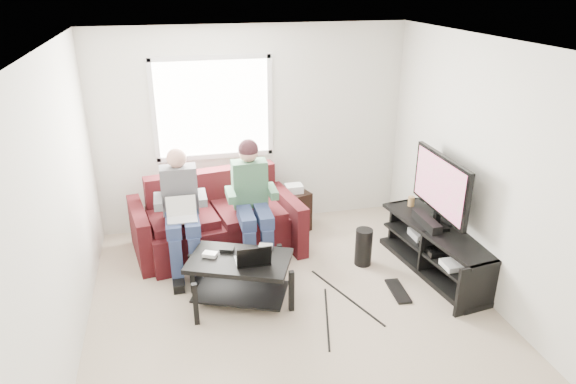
% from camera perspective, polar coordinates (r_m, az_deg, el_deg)
% --- Properties ---
extents(floor, '(4.50, 4.50, 0.00)m').
position_cam_1_polar(floor, '(5.24, 0.81, -13.64)').
color(floor, tan).
rests_on(floor, ground).
extents(ceiling, '(4.50, 4.50, 0.00)m').
position_cam_1_polar(ceiling, '(4.24, 1.01, 15.83)').
color(ceiling, white).
rests_on(ceiling, wall_back).
extents(wall_back, '(4.50, 0.00, 4.50)m').
position_cam_1_polar(wall_back, '(6.67, -3.90, 7.01)').
color(wall_back, silver).
rests_on(wall_back, floor).
extents(wall_front, '(4.50, 0.00, 4.50)m').
position_cam_1_polar(wall_front, '(2.79, 13.00, -18.66)').
color(wall_front, silver).
rests_on(wall_front, floor).
extents(wall_left, '(0.00, 4.50, 4.50)m').
position_cam_1_polar(wall_left, '(4.57, -24.23, -2.76)').
color(wall_left, silver).
rests_on(wall_left, floor).
extents(wall_right, '(0.00, 4.50, 4.50)m').
position_cam_1_polar(wall_right, '(5.41, 21.90, 1.50)').
color(wall_right, silver).
rests_on(wall_right, floor).
extents(window, '(1.48, 0.04, 1.28)m').
position_cam_1_polar(window, '(6.52, -8.34, 9.17)').
color(window, white).
rests_on(window, wall_back).
extents(sofa, '(2.08, 1.17, 0.91)m').
position_cam_1_polar(sofa, '(6.32, -8.02, -3.50)').
color(sofa, '#3F0F10').
rests_on(sofa, floor).
extents(person_left, '(0.40, 0.71, 1.38)m').
position_cam_1_polar(person_left, '(5.80, -11.80, -1.58)').
color(person_left, navy).
rests_on(person_left, sofa).
extents(person_right, '(0.40, 0.71, 1.43)m').
position_cam_1_polar(person_right, '(5.86, -4.04, -0.24)').
color(person_right, navy).
rests_on(person_right, sofa).
extents(laptop_silver, '(0.36, 0.29, 0.24)m').
position_cam_1_polar(laptop_silver, '(5.65, -11.71, -2.43)').
color(laptop_silver, silver).
rests_on(laptop_silver, person_left).
extents(coffee_table, '(1.16, 0.96, 0.50)m').
position_cam_1_polar(coffee_table, '(5.28, -5.38, -8.61)').
color(coffee_table, black).
rests_on(coffee_table, floor).
extents(laptop_black, '(0.41, 0.35, 0.24)m').
position_cam_1_polar(laptop_black, '(5.10, -4.01, -6.53)').
color(laptop_black, black).
rests_on(laptop_black, coffee_table).
extents(controller_a, '(0.17, 0.14, 0.04)m').
position_cam_1_polar(controller_a, '(5.28, -8.66, -6.87)').
color(controller_a, silver).
rests_on(controller_a, coffee_table).
extents(controller_b, '(0.16, 0.13, 0.04)m').
position_cam_1_polar(controller_b, '(5.35, -6.79, -6.37)').
color(controller_b, black).
rests_on(controller_b, coffee_table).
extents(controller_c, '(0.16, 0.13, 0.04)m').
position_cam_1_polar(controller_c, '(5.37, -2.50, -6.07)').
color(controller_c, gray).
rests_on(controller_c, coffee_table).
extents(tv_stand, '(0.71, 1.70, 0.54)m').
position_cam_1_polar(tv_stand, '(6.07, 16.25, -6.43)').
color(tv_stand, black).
rests_on(tv_stand, floor).
extents(tv, '(0.12, 1.10, 0.81)m').
position_cam_1_polar(tv, '(5.82, 16.58, 0.58)').
color(tv, black).
rests_on(tv, tv_stand).
extents(soundbar, '(0.12, 0.50, 0.10)m').
position_cam_1_polar(soundbar, '(5.93, 15.15, -3.18)').
color(soundbar, black).
rests_on(soundbar, tv_stand).
extents(drink_cup, '(0.08, 0.08, 0.12)m').
position_cam_1_polar(drink_cup, '(6.38, 13.53, -1.01)').
color(drink_cup, '#A07845').
rests_on(drink_cup, tv_stand).
extents(console_white, '(0.30, 0.22, 0.06)m').
position_cam_1_polar(console_white, '(5.74, 18.25, -7.64)').
color(console_white, silver).
rests_on(console_white, tv_stand).
extents(console_grey, '(0.34, 0.26, 0.08)m').
position_cam_1_polar(console_grey, '(6.26, 15.03, -4.48)').
color(console_grey, gray).
rests_on(console_grey, tv_stand).
extents(console_black, '(0.38, 0.30, 0.07)m').
position_cam_1_polar(console_black, '(5.99, 16.57, -5.99)').
color(console_black, black).
rests_on(console_black, tv_stand).
extents(subwoofer, '(0.20, 0.20, 0.45)m').
position_cam_1_polar(subwoofer, '(6.04, 8.39, -6.06)').
color(subwoofer, black).
rests_on(subwoofer, floor).
extents(keyboard_floor, '(0.19, 0.46, 0.03)m').
position_cam_1_polar(keyboard_floor, '(5.71, 12.13, -10.70)').
color(keyboard_floor, black).
rests_on(keyboard_floor, floor).
extents(end_table, '(0.36, 0.36, 0.63)m').
position_cam_1_polar(end_table, '(6.76, 0.64, -1.93)').
color(end_table, black).
rests_on(end_table, floor).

